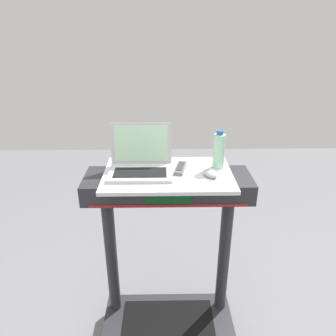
{
  "coord_description": "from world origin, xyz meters",
  "views": [
    {
      "loc": [
        -0.03,
        -0.85,
        1.83
      ],
      "look_at": [
        0.0,
        0.65,
        1.16
      ],
      "focal_mm": 34.33,
      "sensor_mm": 36.0,
      "label": 1
    }
  ],
  "objects_px": {
    "laptop": "(141,163)",
    "tv_remote": "(180,168)",
    "water_bottle": "(219,151)",
    "computer_mouse": "(210,173)"
  },
  "relations": [
    {
      "from": "laptop",
      "to": "tv_remote",
      "type": "height_order",
      "value": "laptop"
    },
    {
      "from": "water_bottle",
      "to": "tv_remote",
      "type": "relative_size",
      "value": 1.27
    },
    {
      "from": "water_bottle",
      "to": "tv_remote",
      "type": "distance_m",
      "value": 0.23
    },
    {
      "from": "computer_mouse",
      "to": "water_bottle",
      "type": "bearing_deg",
      "value": 36.16
    },
    {
      "from": "computer_mouse",
      "to": "tv_remote",
      "type": "height_order",
      "value": "computer_mouse"
    },
    {
      "from": "laptop",
      "to": "water_bottle",
      "type": "xyz_separation_m",
      "value": [
        0.42,
        0.04,
        0.05
      ]
    },
    {
      "from": "computer_mouse",
      "to": "water_bottle",
      "type": "xyz_separation_m",
      "value": [
        0.06,
        0.12,
        0.08
      ]
    },
    {
      "from": "computer_mouse",
      "to": "tv_remote",
      "type": "relative_size",
      "value": 0.6
    },
    {
      "from": "laptop",
      "to": "water_bottle",
      "type": "bearing_deg",
      "value": 8.9
    },
    {
      "from": "water_bottle",
      "to": "tv_remote",
      "type": "height_order",
      "value": "water_bottle"
    }
  ]
}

